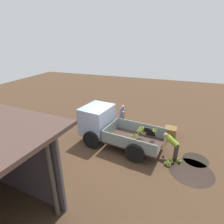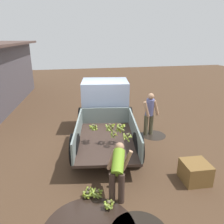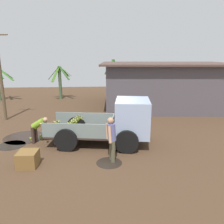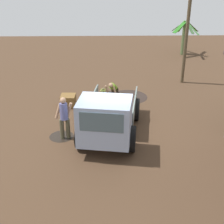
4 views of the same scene
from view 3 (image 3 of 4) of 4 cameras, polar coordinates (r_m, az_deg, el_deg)
The scene contains 16 objects.
ground at distance 9.99m, azimuth -2.01°, elevation -7.28°, with size 36.00×36.00×0.00m, color #493322.
mud_patch_0 at distance 11.09m, azimuth -21.93°, elevation -6.12°, with size 1.87×1.87×0.01m, color black.
mud_patch_1 at distance 10.34m, azimuth -24.79°, elevation -7.89°, with size 1.15×1.15×0.01m, color black.
mud_patch_2 at distance 7.98m, azimuth -0.75°, elevation -13.11°, with size 0.92×0.92×0.01m, color black.
cargo_truck at distance 9.25m, azimuth 2.38°, elevation -2.38°, with size 4.50×2.55×1.95m.
warehouse_shed at distance 17.21m, azimuth 15.62°, elevation 9.55°, with size 10.19×8.25×3.22m.
utility_pole at distance 14.10m, azimuth -27.14°, elevation 8.89°, with size 1.27×0.17×5.28m.
banana_palm_1 at distance 19.85m, azimuth -13.42°, elevation 7.86°, with size 2.01×2.03×2.87m.
banana_palm_3 at distance 21.45m, azimuth 0.32°, elevation 9.45°, with size 1.80×1.82×3.40m.
person_foreground_visitor at distance 7.77m, azimuth -0.17°, elevation -6.59°, with size 0.41×0.68×1.63m.
person_worker_loading at distance 9.91m, azimuth -18.66°, elevation -3.83°, with size 0.78×0.69×1.19m.
banana_bunch_on_ground_0 at distance 10.46m, azimuth -20.11°, elevation -6.50°, with size 0.26×0.26×0.21m.
banana_bunch_on_ground_1 at distance 10.55m, azimuth -17.79°, elevation -6.09°, with size 0.28×0.28×0.21m.
banana_bunch_on_ground_2 at distance 10.75m, azimuth -17.19°, elevation -5.85°, with size 0.25×0.25×0.17m.
banana_bunch_on_ground_3 at distance 10.68m, azimuth -16.82°, elevation -5.86°, with size 0.24×0.24×0.19m.
wooden_crate_0 at distance 8.18m, azimuth -21.12°, elevation -11.35°, with size 0.66×0.66×0.53m, color brown.
Camera 3 is at (-0.36, -9.28, 3.68)m, focal length 35.00 mm.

